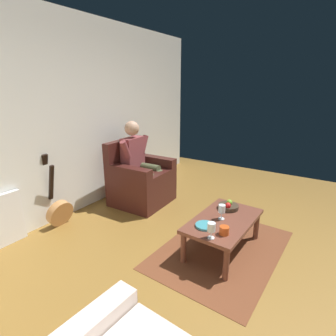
{
  "coord_description": "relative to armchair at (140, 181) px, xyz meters",
  "views": [
    {
      "loc": [
        2.48,
        0.35,
        1.79
      ],
      "look_at": [
        -0.34,
        -1.48,
        0.74
      ],
      "focal_mm": 28.62,
      "sensor_mm": 36.0,
      "label": 1
    }
  ],
  "objects": [
    {
      "name": "guitar",
      "position": [
        1.17,
        -0.43,
        -0.14
      ],
      "size": [
        0.35,
        0.3,
        0.96
      ],
      "color": "#BA7F49",
      "rests_on": "ground"
    },
    {
      "name": "wine_glass_far",
      "position": [
        0.95,
        1.63,
        0.14
      ],
      "size": [
        0.08,
        0.08,
        0.16
      ],
      "color": "silver",
      "rests_on": "coffee_table"
    },
    {
      "name": "candle_jar",
      "position": [
        0.82,
        1.71,
        0.08
      ],
      "size": [
        0.1,
        0.1,
        0.08
      ],
      "primitive_type": "cylinder",
      "color": "#BB481A",
      "rests_on": "coffee_table"
    },
    {
      "name": "wall_back",
      "position": [
        0.59,
        -0.63,
        1.01
      ],
      "size": [
        5.66,
        0.06,
        2.72
      ],
      "primitive_type": "cube",
      "color": "silver",
      "rests_on": "ground"
    },
    {
      "name": "rug",
      "position": [
        0.52,
        1.59,
        -0.34
      ],
      "size": [
        1.74,
        1.25,
        0.01
      ],
      "primitive_type": "cube",
      "rotation": [
        0.0,
        0.0,
        -0.04
      ],
      "color": "brown",
      "rests_on": "ground"
    },
    {
      "name": "armchair",
      "position": [
        0.0,
        0.0,
        0.0
      ],
      "size": [
        0.85,
        0.8,
        0.98
      ],
      "rotation": [
        0.0,
        0.0,
        0.03
      ],
      "color": "#3E1916",
      "rests_on": "ground"
    },
    {
      "name": "wine_glass_near",
      "position": [
        0.53,
        1.57,
        0.15
      ],
      "size": [
        0.07,
        0.07,
        0.17
      ],
      "color": "silver",
      "rests_on": "coffee_table"
    },
    {
      "name": "person_seated",
      "position": [
        0.0,
        -0.01,
        0.36
      ],
      "size": [
        0.65,
        0.57,
        1.28
      ],
      "rotation": [
        0.0,
        0.0,
        0.03
      ],
      "color": "brown",
      "rests_on": "ground"
    },
    {
      "name": "fruit_bowl",
      "position": [
        0.25,
        1.54,
        0.07
      ],
      "size": [
        0.24,
        0.24,
        0.11
      ],
      "color": "#3A2D21",
      "rests_on": "coffee_table"
    },
    {
      "name": "ground_plane",
      "position": [
        0.59,
        2.16,
        -0.35
      ],
      "size": [
        6.63,
        6.63,
        0.0
      ],
      "primitive_type": "plane",
      "color": "brown"
    },
    {
      "name": "coffee_table",
      "position": [
        0.52,
        1.59,
        -0.02
      ],
      "size": [
        1.01,
        0.62,
        0.38
      ],
      "rotation": [
        0.0,
        0.0,
        -0.04
      ],
      "color": "brown",
      "rests_on": "ground"
    },
    {
      "name": "decorative_dish",
      "position": [
        0.78,
        1.49,
        0.05
      ],
      "size": [
        0.2,
        0.2,
        0.02
      ],
      "primitive_type": "cylinder",
      "color": "teal",
      "rests_on": "coffee_table"
    }
  ]
}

